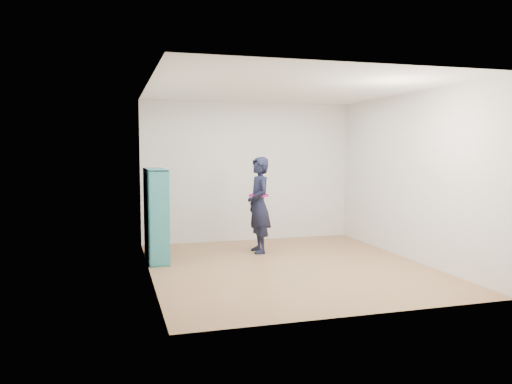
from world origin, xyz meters
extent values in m
plane|color=#9B7346|center=(0.00, 0.00, 0.00)|extent=(4.50, 4.50, 0.00)
plane|color=white|center=(0.00, 0.00, 2.60)|extent=(4.50, 4.50, 0.00)
cube|color=silver|center=(-2.00, 0.00, 1.30)|extent=(0.02, 4.50, 2.60)
cube|color=silver|center=(2.00, 0.00, 1.30)|extent=(0.02, 4.50, 2.60)
cube|color=silver|center=(0.00, 2.25, 1.30)|extent=(4.00, 0.02, 2.60)
cube|color=silver|center=(0.00, -2.25, 1.30)|extent=(4.00, 0.02, 2.60)
cube|color=#286D7F|center=(-1.83, 0.51, 0.71)|extent=(0.31, 0.02, 1.43)
cube|color=#286D7F|center=(-1.83, 1.56, 0.71)|extent=(0.31, 0.02, 1.43)
cube|color=#286D7F|center=(-1.83, 1.04, 0.01)|extent=(0.31, 1.07, 0.02)
cube|color=#286D7F|center=(-1.83, 1.04, 1.41)|extent=(0.31, 1.07, 0.02)
cube|color=#286D7F|center=(-1.98, 1.04, 0.71)|extent=(0.02, 1.07, 1.43)
cube|color=#286D7F|center=(-1.83, 0.86, 0.71)|extent=(0.29, 0.02, 1.38)
cube|color=#286D7F|center=(-1.83, 1.21, 0.71)|extent=(0.29, 0.02, 1.38)
cube|color=#286D7F|center=(-1.83, 1.04, 0.37)|extent=(0.29, 1.02, 0.02)
cube|color=#286D7F|center=(-1.83, 1.04, 0.71)|extent=(0.29, 1.02, 0.02)
cube|color=#286D7F|center=(-1.83, 1.04, 1.06)|extent=(0.29, 1.02, 0.02)
cube|color=beige|center=(-1.82, 0.69, 0.06)|extent=(0.20, 0.12, 0.05)
cube|color=black|center=(-1.81, 0.64, 0.49)|extent=(0.16, 0.14, 0.23)
cube|color=maroon|center=(-1.81, 0.64, 0.83)|extent=(0.16, 0.14, 0.20)
cube|color=silver|center=(-1.82, 0.69, 1.11)|extent=(0.20, 0.12, 0.07)
cube|color=navy|center=(-1.81, 0.98, 0.16)|extent=(0.16, 0.14, 0.25)
cube|color=brown|center=(-1.81, 0.98, 0.49)|extent=(0.16, 0.14, 0.23)
cube|color=#BFB28C|center=(-1.82, 1.03, 0.76)|extent=(0.20, 0.12, 0.07)
cube|color=#26594C|center=(-1.81, 0.98, 1.17)|extent=(0.16, 0.14, 0.20)
cube|color=beige|center=(-1.81, 1.32, 0.14)|extent=(0.16, 0.14, 0.21)
cube|color=black|center=(-1.82, 1.37, 0.40)|extent=(0.20, 0.12, 0.05)
cube|color=maroon|center=(-1.81, 1.32, 0.83)|extent=(0.16, 0.14, 0.22)
cube|color=silver|center=(-1.81, 1.32, 1.16)|extent=(0.16, 0.14, 0.18)
imported|color=black|center=(-0.14, 1.10, 0.80)|extent=(0.39, 0.59, 1.60)
torus|color=#B90E82|center=(-0.14, 1.10, 0.96)|extent=(0.34, 0.34, 0.04)
cube|color=silver|center=(-0.28, 1.19, 0.91)|extent=(0.01, 0.12, 0.15)
cube|color=black|center=(-0.28, 1.19, 0.91)|extent=(0.01, 0.11, 0.14)
camera|label=1|loc=(-2.48, -6.83, 1.74)|focal=35.00mm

